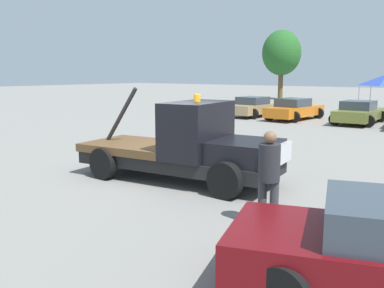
{
  "coord_description": "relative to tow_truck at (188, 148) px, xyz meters",
  "views": [
    {
      "loc": [
        7.29,
        -8.88,
        2.92
      ],
      "look_at": [
        0.5,
        0.0,
        1.05
      ],
      "focal_mm": 40.0,
      "sensor_mm": 36.0,
      "label": 1
    }
  ],
  "objects": [
    {
      "name": "parked_car_orange",
      "position": [
        -4.2,
        16.19,
        -0.28
      ],
      "size": [
        2.58,
        4.83,
        1.34
      ],
      "rotation": [
        0.0,
        0.0,
        1.5
      ],
      "color": "orange",
      "rests_on": "ground"
    },
    {
      "name": "ground_plane",
      "position": [
        -0.34,
        -0.04,
        -0.93
      ],
      "size": [
        160.0,
        160.0,
        0.0
      ],
      "primitive_type": "plane",
      "color": "gray"
    },
    {
      "name": "traffic_cone",
      "position": [
        -2.49,
        4.06,
        -0.67
      ],
      "size": [
        0.4,
        0.4,
        0.55
      ],
      "color": "black",
      "rests_on": "ground"
    },
    {
      "name": "parked_car_olive",
      "position": [
        -0.33,
        16.38,
        -0.28
      ],
      "size": [
        2.55,
        4.56,
        1.34
      ],
      "rotation": [
        0.0,
        0.0,
        1.6
      ],
      "color": "olive",
      "rests_on": "ground"
    },
    {
      "name": "tree_left",
      "position": [
        -14.07,
        34.55,
        4.09
      ],
      "size": [
        4.19,
        4.19,
        7.48
      ],
      "color": "brown",
      "rests_on": "ground"
    },
    {
      "name": "parked_car_tan",
      "position": [
        -7.13,
        16.31,
        -0.28
      ],
      "size": [
        2.63,
        4.35,
        1.34
      ],
      "rotation": [
        0.0,
        0.0,
        1.5
      ],
      "color": "tan",
      "rests_on": "ground"
    },
    {
      "name": "tow_truck",
      "position": [
        0.0,
        0.0,
        0.0
      ],
      "size": [
        5.87,
        2.71,
        2.51
      ],
      "rotation": [
        0.0,
        0.0,
        0.12
      ],
      "color": "black",
      "rests_on": "ground"
    },
    {
      "name": "person_near_truck",
      "position": [
        3.33,
        -1.8,
        0.14
      ],
      "size": [
        0.41,
        0.41,
        1.85
      ],
      "rotation": [
        0.0,
        0.0,
        5.05
      ],
      "color": "#38383D",
      "rests_on": "ground"
    }
  ]
}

